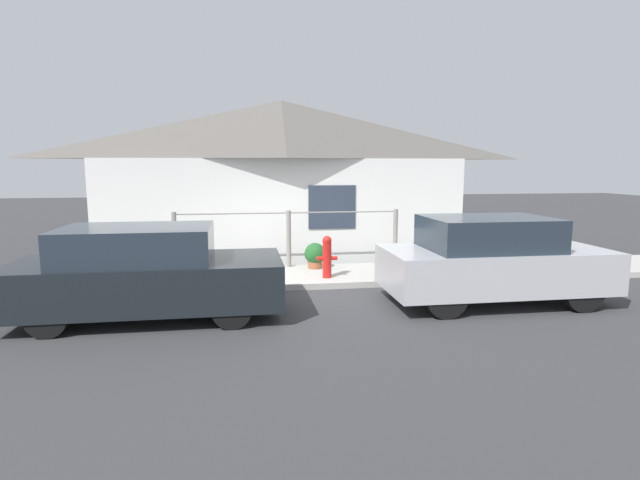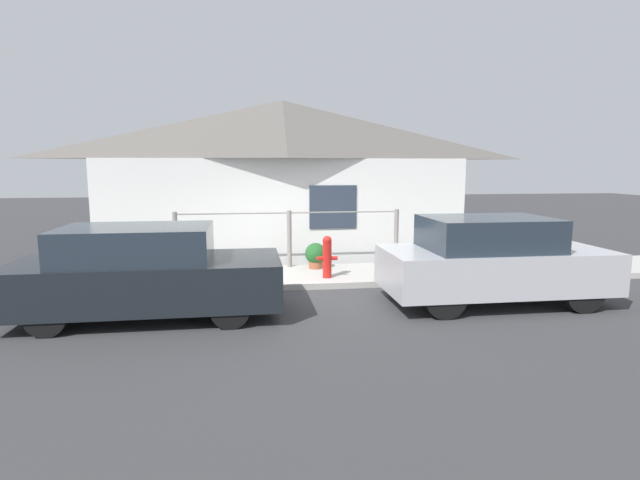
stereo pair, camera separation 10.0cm
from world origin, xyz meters
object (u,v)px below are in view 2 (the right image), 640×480
object	(u,v)px
fire_hydrant	(327,256)
car_left	(146,273)
car_right	(492,261)
potted_plant_near_hydrant	(316,255)

from	to	relation	value
fire_hydrant	car_left	bearing A→B (deg)	-149.71
car_right	fire_hydrant	xyz separation A→B (m)	(-2.52, 1.79, -0.18)
car_right	potted_plant_near_hydrant	size ratio (longest dim) A/B	6.73
fire_hydrant	car_right	bearing A→B (deg)	-35.42
car_left	fire_hydrant	size ratio (longest dim) A/B	4.79
car_left	car_right	size ratio (longest dim) A/B	1.07
car_right	car_left	bearing A→B (deg)	179.93
car_left	potted_plant_near_hydrant	distance (m)	4.04
car_right	potted_plant_near_hydrant	xyz separation A→B (m)	(-2.62, 2.73, -0.32)
car_right	fire_hydrant	bearing A→B (deg)	144.51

